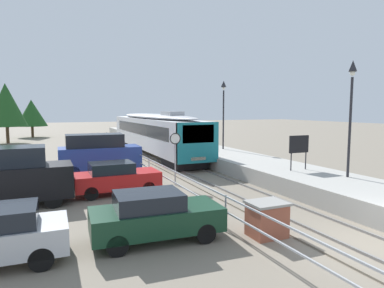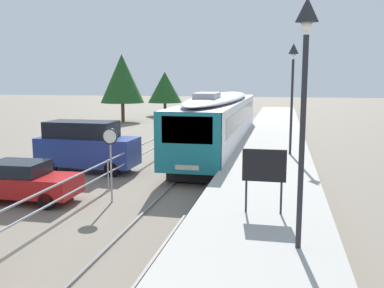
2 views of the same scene
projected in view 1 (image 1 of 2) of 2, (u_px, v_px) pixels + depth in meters
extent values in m
plane|color=slate|center=(120.00, 157.00, 28.67)|extent=(160.00, 160.00, 0.00)
cube|color=slate|center=(154.00, 155.00, 29.85)|extent=(3.20, 60.00, 0.06)
cube|color=slate|center=(146.00, 154.00, 29.56)|extent=(0.08, 60.00, 0.08)
cube|color=slate|center=(161.00, 153.00, 30.13)|extent=(0.08, 60.00, 0.08)
cube|color=silver|center=(154.00, 133.00, 29.52)|extent=(2.80, 18.87, 2.55)
cube|color=#19757F|center=(198.00, 143.00, 21.00)|extent=(2.80, 0.24, 2.55)
cube|color=black|center=(198.00, 134.00, 20.86)|extent=(2.13, 0.08, 1.12)
cube|color=black|center=(154.00, 128.00, 29.47)|extent=(2.82, 15.85, 0.92)
ellipsoid|color=#A8AAAF|center=(154.00, 116.00, 29.37)|extent=(2.69, 18.12, 0.44)
cube|color=#A8AAAF|center=(172.00, 114.00, 25.03)|extent=(1.10, 2.20, 0.36)
cube|color=#EAE5C6|center=(198.00, 159.00, 21.03)|extent=(1.00, 0.10, 0.20)
cube|color=black|center=(184.00, 162.00, 23.26)|extent=(2.24, 3.20, 0.55)
cube|color=black|center=(135.00, 143.00, 36.10)|extent=(2.24, 3.20, 0.55)
cube|color=#A8A59E|center=(187.00, 148.00, 31.09)|extent=(3.90, 60.00, 0.90)
cylinder|color=#232328|center=(350.00, 128.00, 15.52)|extent=(0.12, 0.12, 4.60)
pyramid|color=#232328|center=(353.00, 66.00, 15.23)|extent=(0.34, 0.34, 0.50)
sphere|color=silver|center=(353.00, 73.00, 15.26)|extent=(0.24, 0.24, 0.24)
cylinder|color=#232328|center=(223.00, 120.00, 26.55)|extent=(0.12, 0.12, 4.60)
pyramid|color=#232328|center=(224.00, 84.00, 26.26)|extent=(0.34, 0.34, 0.50)
sphere|color=silver|center=(224.00, 88.00, 26.29)|extent=(0.24, 0.24, 0.24)
cylinder|color=#232328|center=(291.00, 162.00, 17.33)|extent=(0.06, 0.06, 0.90)
cylinder|color=#232328|center=(306.00, 161.00, 17.71)|extent=(0.06, 0.06, 0.90)
cube|color=black|center=(299.00, 144.00, 17.43)|extent=(1.20, 0.08, 0.90)
cylinder|color=#9EA0A5|center=(175.00, 165.00, 17.99)|extent=(0.07, 0.07, 2.20)
cylinder|color=white|center=(175.00, 139.00, 17.83)|extent=(0.60, 0.03, 0.60)
torus|color=black|center=(175.00, 139.00, 17.81)|extent=(0.61, 0.05, 0.61)
cube|color=brown|center=(267.00, 220.00, 10.77)|extent=(1.10, 0.90, 1.05)
cube|color=gray|center=(267.00, 203.00, 10.71)|extent=(1.21, 0.99, 0.08)
cube|color=#9EA0A5|center=(149.00, 159.00, 19.30)|extent=(0.05, 36.00, 0.05)
cube|color=#9EA0A5|center=(149.00, 168.00, 19.35)|extent=(0.05, 36.00, 0.05)
cylinder|color=#9EA0A5|center=(226.00, 213.00, 11.14)|extent=(0.06, 0.06, 1.25)
cylinder|color=#9EA0A5|center=(149.00, 169.00, 19.36)|extent=(0.06, 0.06, 1.25)
cylinder|color=#9EA0A5|center=(118.00, 151.00, 27.57)|extent=(0.06, 0.06, 1.25)
cylinder|color=#9EA0A5|center=(101.00, 141.00, 35.79)|extent=(0.06, 0.06, 1.25)
cube|color=#143823|center=(157.00, 219.00, 10.46)|extent=(4.09, 1.97, 0.72)
cube|color=black|center=(148.00, 200.00, 10.31)|extent=(2.08, 1.65, 0.50)
cylinder|color=black|center=(188.00, 218.00, 11.68)|extent=(0.63, 0.23, 0.62)
cylinder|color=black|center=(206.00, 233.00, 10.22)|extent=(0.63, 0.23, 0.62)
cylinder|color=black|center=(110.00, 227.00, 10.76)|extent=(0.63, 0.23, 0.62)
cylinder|color=black|center=(117.00, 246.00, 9.31)|extent=(0.63, 0.23, 0.62)
cylinder|color=black|center=(41.00, 259.00, 8.48)|extent=(0.62, 0.21, 0.62)
cylinder|color=black|center=(43.00, 237.00, 9.91)|extent=(0.62, 0.21, 0.62)
cube|color=red|center=(117.00, 180.00, 16.22)|extent=(4.03, 1.83, 0.72)
cube|color=black|center=(111.00, 168.00, 16.06)|extent=(2.03, 1.58, 0.50)
cylinder|color=black|center=(139.00, 182.00, 17.51)|extent=(0.62, 0.21, 0.62)
cylinder|color=black|center=(148.00, 188.00, 16.10)|extent=(0.62, 0.21, 0.62)
cylinder|color=black|center=(87.00, 186.00, 16.43)|extent=(0.62, 0.21, 0.62)
cylinder|color=black|center=(91.00, 194.00, 15.01)|extent=(0.62, 0.21, 0.62)
cube|color=black|center=(10.00, 183.00, 13.93)|extent=(4.90, 1.95, 1.35)
cube|color=black|center=(0.00, 157.00, 13.70)|extent=(3.40, 1.72, 0.80)
cylinder|color=black|center=(52.00, 190.00, 15.42)|extent=(0.72, 0.24, 0.72)
cylinder|color=black|center=(53.00, 199.00, 13.86)|extent=(0.72, 0.24, 0.72)
cube|color=navy|center=(100.00, 157.00, 21.13)|extent=(4.95, 2.07, 1.35)
cube|color=black|center=(95.00, 141.00, 20.91)|extent=(3.44, 1.80, 0.80)
cylinder|color=black|center=(124.00, 164.00, 22.59)|extent=(0.73, 0.26, 0.72)
cylinder|color=black|center=(129.00, 169.00, 21.02)|extent=(0.73, 0.26, 0.72)
cylinder|color=black|center=(73.00, 168.00, 21.39)|extent=(0.73, 0.26, 0.72)
cylinder|color=black|center=(74.00, 172.00, 19.81)|extent=(0.73, 0.26, 0.72)
cylinder|color=brown|center=(33.00, 132.00, 48.34)|extent=(0.36, 0.36, 1.60)
cone|color=#1E4C1E|center=(32.00, 113.00, 48.07)|extent=(4.18, 4.18, 3.76)
cylinder|color=brown|center=(8.00, 135.00, 39.95)|extent=(0.36, 0.36, 2.01)
cone|color=#1E4C1E|center=(6.00, 105.00, 39.58)|extent=(4.57, 4.57, 5.07)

